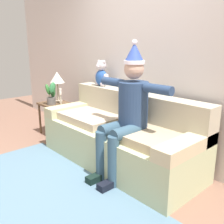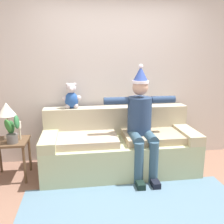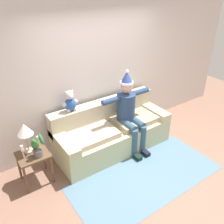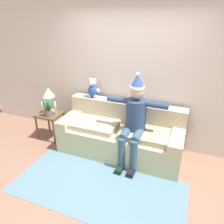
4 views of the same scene
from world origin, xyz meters
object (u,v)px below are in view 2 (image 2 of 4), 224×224
person_seated (141,120)px  side_table (10,147)px  potted_plant (12,131)px  table_lamp (7,111)px  candle_short (19,128)px  teddy_bear (71,97)px  couch (119,146)px

person_seated → side_table: 1.83m
side_table → potted_plant: potted_plant is taller
table_lamp → candle_short: 0.28m
teddy_bear → side_table: 1.09m
teddy_bear → table_lamp: size_ratio=0.75×
person_seated → candle_short: person_seated is taller
person_seated → candle_short: bearing=175.0°
candle_short → couch: bearing=0.9°
side_table → candle_short: bearing=16.8°
side_table → table_lamp: (-0.02, 0.09, 0.49)m
teddy_bear → table_lamp: (-0.86, -0.23, -0.13)m
couch → candle_short: 1.43m
table_lamp → person_seated: bearing=-6.0°
couch → side_table: 1.52m
table_lamp → teddy_bear: bearing=15.2°
person_seated → teddy_bear: bearing=155.9°
teddy_bear → side_table: teddy_bear is taller
side_table → table_lamp: bearing=106.1°
potted_plant → teddy_bear: bearing=28.3°
side_table → potted_plant: (0.07, -0.09, 0.26)m
couch → side_table: couch is taller
couch → candle_short: bearing=-179.1°
potted_plant → candle_short: bearing=64.7°
side_table → potted_plant: size_ratio=1.39×
couch → table_lamp: (-1.54, 0.02, 0.59)m
teddy_bear → table_lamp: teddy_bear is taller
couch → side_table: size_ratio=4.04×
couch → person_seated: size_ratio=1.42×
person_seated → side_table: (-1.79, 0.10, -0.35)m
couch → table_lamp: table_lamp is taller
couch → candle_short: (-1.38, -0.02, 0.36)m
teddy_bear → candle_short: size_ratio=1.50×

